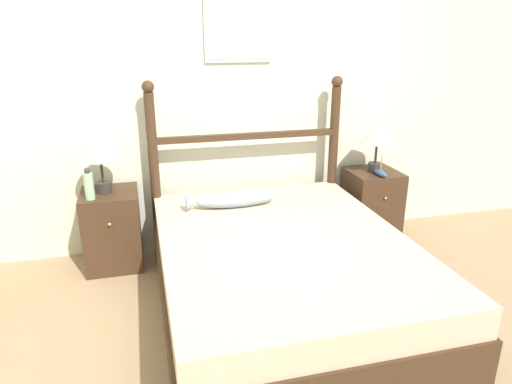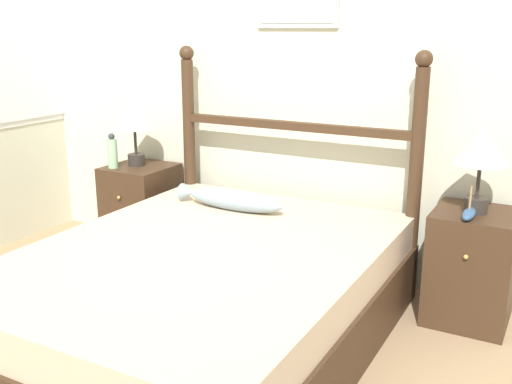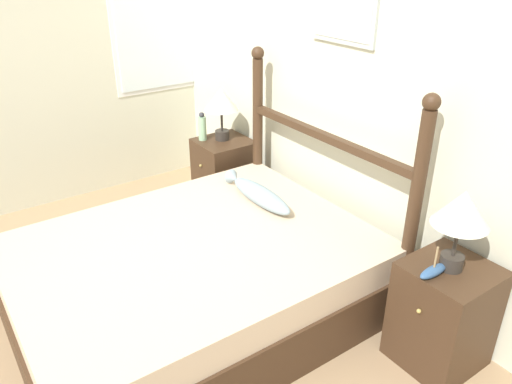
% 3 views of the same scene
% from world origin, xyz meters
% --- Properties ---
extents(ground_plane, '(16.00, 16.00, 0.00)m').
position_xyz_m(ground_plane, '(0.00, 0.00, 0.00)').
color(ground_plane, '#9E7F5B').
extents(wall_back, '(6.40, 0.08, 2.55)m').
position_xyz_m(wall_back, '(-0.00, 1.73, 1.28)').
color(wall_back, beige).
rests_on(wall_back, ground_plane).
extents(bed, '(1.59, 2.07, 0.51)m').
position_xyz_m(bed, '(-0.05, 0.56, 0.25)').
color(bed, '#3D2819').
rests_on(bed, ground_plane).
extents(headboard, '(1.61, 0.09, 1.42)m').
position_xyz_m(headboard, '(-0.05, 1.56, 0.78)').
color(headboard, '#3D2819').
rests_on(headboard, ground_plane).
extents(nightstand_left, '(0.42, 0.45, 0.61)m').
position_xyz_m(nightstand_left, '(-1.16, 1.45, 0.30)').
color(nightstand_left, '#3D2819').
rests_on(nightstand_left, ground_plane).
extents(nightstand_right, '(0.42, 0.45, 0.61)m').
position_xyz_m(nightstand_right, '(1.06, 1.45, 0.30)').
color(nightstand_right, '#3D2819').
rests_on(nightstand_right, ground_plane).
extents(table_lamp_left, '(0.28, 0.28, 0.44)m').
position_xyz_m(table_lamp_left, '(-1.19, 1.46, 0.93)').
color(table_lamp_left, '#2D2823').
rests_on(table_lamp_left, nightstand_left).
extents(table_lamp_right, '(0.28, 0.28, 0.44)m').
position_xyz_m(table_lamp_right, '(1.05, 1.44, 0.93)').
color(table_lamp_right, '#2D2823').
rests_on(table_lamp_right, nightstand_right).
extents(bottle, '(0.07, 0.07, 0.24)m').
position_xyz_m(bottle, '(-1.28, 1.32, 0.72)').
color(bottle, '#99C699').
rests_on(bottle, nightstand_left).
extents(model_boat, '(0.06, 0.19, 0.17)m').
position_xyz_m(model_boat, '(1.04, 1.32, 0.63)').
color(model_boat, '#335684').
rests_on(model_boat, nightstand_right).
extents(fish_pillow, '(0.68, 0.15, 0.12)m').
position_xyz_m(fish_pillow, '(-0.25, 1.17, 0.57)').
color(fish_pillow, '#8499A3').
rests_on(fish_pillow, bed).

